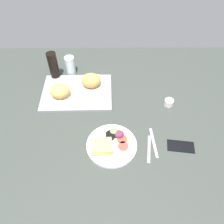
{
  "coord_description": "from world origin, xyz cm",
  "views": [
    {
      "loc": [
        1.38,
        -83.76,
        104.69
      ],
      "look_at": [
        2.0,
        3.0,
        4.0
      ],
      "focal_mm": 36.3,
      "sensor_mm": 36.0,
      "label": 1
    }
  ],
  "objects": [
    {
      "name": "knife",
      "position": [
        24.68,
        -15.83,
        0.25
      ],
      "size": [
        2.8,
        19.05,
        0.5
      ],
      "primitive_type": "cube",
      "rotation": [
        0.0,
        0.0,
        1.64
      ],
      "color": "#B7B7BC",
      "rests_on": "ground_plane"
    },
    {
      "name": "serving_tray",
      "position": [
        -20.8,
        23.03,
        0.8
      ],
      "size": [
        45.43,
        33.59,
        1.6
      ],
      "primitive_type": "cube",
      "rotation": [
        0.0,
        0.0,
        0.01
      ],
      "color": "gray",
      "rests_on": "ground_plane"
    },
    {
      "name": "bread_plate_far",
      "position": [
        -11.21,
        27.48,
        5.57
      ],
      "size": [
        21.8,
        21.8,
        10.1
      ],
      "color": "white",
      "rests_on": "serving_tray"
    },
    {
      "name": "cell_phone",
      "position": [
        38.95,
        -18.46,
        0.4
      ],
      "size": [
        15.22,
        9.03,
        0.8
      ],
      "primitive_type": "cube",
      "rotation": [
        0.0,
        0.0,
        -0.13
      ],
      "color": "black",
      "rests_on": "ground_plane"
    },
    {
      "name": "bread_plate_near",
      "position": [
        -30.48,
        17.72,
        5.67
      ],
      "size": [
        19.54,
        19.54,
        9.91
      ],
      "color": "white",
      "rests_on": "serving_tray"
    },
    {
      "name": "plate_with_salad",
      "position": [
        1.01,
        -17.42,
        1.77
      ],
      "size": [
        27.12,
        27.12,
        5.4
      ],
      "color": "white",
      "rests_on": "ground_plane"
    },
    {
      "name": "soda_bottle",
      "position": [
        -37.05,
        38.95,
        9.93
      ],
      "size": [
        6.4,
        6.4,
        19.86
      ],
      "primitive_type": "cylinder",
      "color": "black",
      "rests_on": "ground_plane"
    },
    {
      "name": "espresso_cup",
      "position": [
        37.49,
        12.31,
        2.0
      ],
      "size": [
        5.6,
        5.6,
        4.0
      ],
      "primitive_type": "cylinder",
      "color": "silver",
      "rests_on": "ground_plane"
    },
    {
      "name": "drinking_glass",
      "position": [
        -26.78,
        43.6,
        6.68
      ],
      "size": [
        6.67,
        6.67,
        13.37
      ],
      "primitive_type": "cylinder",
      "color": "silver",
      "rests_on": "ground_plane"
    },
    {
      "name": "ground_plane",
      "position": [
        0.0,
        0.0,
        -1.5
      ],
      "size": [
        190.0,
        150.0,
        3.0
      ],
      "primitive_type": "cube",
      "color": "#383D38"
    },
    {
      "name": "fork",
      "position": [
        21.68,
        -19.83,
        0.25
      ],
      "size": [
        3.62,
        17.04,
        0.5
      ],
      "primitive_type": "cube",
      "rotation": [
        0.0,
        0.0,
        1.44
      ],
      "color": "#B7B7BC",
      "rests_on": "ground_plane"
    }
  ]
}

